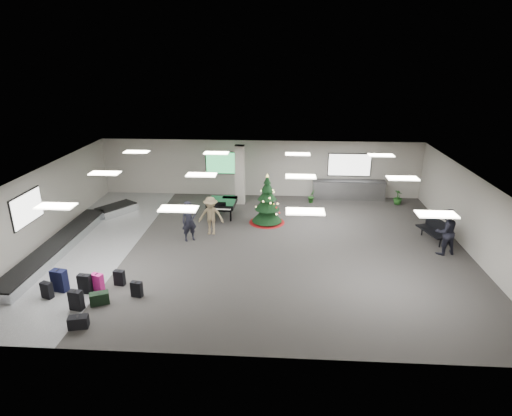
# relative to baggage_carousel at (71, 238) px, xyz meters

# --- Properties ---
(ground) EXTENTS (18.00, 18.00, 0.00)m
(ground) POSITION_rel_baggage_carousel_xyz_m (7.84, 0.08, -0.21)
(ground) COLOR #32302E
(ground) RESTS_ON ground
(room_envelope) EXTENTS (18.02, 14.02, 3.21)m
(room_envelope) POSITION_rel_baggage_carousel_xyz_m (7.46, 0.75, 2.12)
(room_envelope) COLOR #A7A398
(room_envelope) RESTS_ON ground
(baggage_carousel) EXTENTS (2.28, 9.71, 0.43)m
(baggage_carousel) POSITION_rel_baggage_carousel_xyz_m (0.00, 0.00, 0.00)
(baggage_carousel) COLOR silver
(baggage_carousel) RESTS_ON ground
(service_counter) EXTENTS (4.05, 0.65, 1.08)m
(service_counter) POSITION_rel_baggage_carousel_xyz_m (12.84, 6.73, 0.33)
(service_counter) COLOR silver
(service_counter) RESTS_ON ground
(suitcase_0) EXTENTS (0.46, 0.30, 0.69)m
(suitcase_0) POSITION_rel_baggage_carousel_xyz_m (2.60, -4.98, 0.12)
(suitcase_0) COLOR black
(suitcase_0) RESTS_ON ground
(suitcase_1) EXTENTS (0.46, 0.27, 0.70)m
(suitcase_1) POSITION_rel_baggage_carousel_xyz_m (2.43, -3.96, 0.13)
(suitcase_1) COLOR black
(suitcase_1) RESTS_ON ground
(pink_suitcase) EXTENTS (0.46, 0.34, 0.65)m
(pink_suitcase) POSITION_rel_baggage_carousel_xyz_m (2.80, -3.81, 0.10)
(pink_suitcase) COLOR #E41D88
(pink_suitcase) RESTS_ON ground
(suitcase_3) EXTENTS (0.40, 0.25, 0.58)m
(suitcase_3) POSITION_rel_baggage_carousel_xyz_m (3.42, -3.38, 0.07)
(suitcase_3) COLOR black
(suitcase_3) RESTS_ON ground
(navy_suitcase) EXTENTS (0.56, 0.39, 0.81)m
(navy_suitcase) POSITION_rel_baggage_carousel_xyz_m (1.51, -3.90, 0.18)
(navy_suitcase) COLOR black
(navy_suitcase) RESTS_ON ground
(suitcase_5) EXTENTS (0.43, 0.32, 0.59)m
(suitcase_5) POSITION_rel_baggage_carousel_xyz_m (1.30, -4.37, 0.08)
(suitcase_5) COLOR black
(suitcase_5) RESTS_ON ground
(green_duffel) EXTENTS (0.68, 0.53, 0.42)m
(green_duffel) POSITION_rel_baggage_carousel_xyz_m (3.20, -4.62, -0.01)
(green_duffel) COLOR black
(green_duffel) RESTS_ON ground
(suitcase_7) EXTENTS (0.41, 0.27, 0.57)m
(suitcase_7) POSITION_rel_baggage_carousel_xyz_m (4.28, -4.10, 0.06)
(suitcase_7) COLOR black
(suitcase_7) RESTS_ON ground
(black_duffel) EXTENTS (0.63, 0.44, 0.39)m
(black_duffel) POSITION_rel_baggage_carousel_xyz_m (3.09, -5.92, -0.03)
(black_duffel) COLOR black
(black_duffel) RESTS_ON ground
(christmas_tree) EXTENTS (1.73, 1.73, 2.47)m
(christmas_tree) POSITION_rel_baggage_carousel_xyz_m (8.41, 2.90, 0.63)
(christmas_tree) COLOR #660909
(christmas_tree) RESTS_ON ground
(grand_piano) EXTENTS (1.41, 1.77, 0.98)m
(grand_piano) POSITION_rel_baggage_carousel_xyz_m (6.13, 3.52, 0.49)
(grand_piano) COLOR black
(grand_piano) RESTS_ON ground
(bench) EXTENTS (1.00, 1.72, 1.03)m
(bench) POSITION_rel_baggage_carousel_xyz_m (15.77, 1.16, 0.37)
(bench) COLOR black
(bench) RESTS_ON ground
(traveler_a) EXTENTS (0.78, 0.70, 1.80)m
(traveler_a) POSITION_rel_baggage_carousel_xyz_m (5.11, 0.60, 0.69)
(traveler_a) COLOR black
(traveler_a) RESTS_ON ground
(traveler_b) EXTENTS (1.15, 0.67, 1.77)m
(traveler_b) POSITION_rel_baggage_carousel_xyz_m (5.94, 1.35, 0.67)
(traveler_b) COLOR #8B7756
(traveler_b) RESTS_ON ground
(traveler_bench) EXTENTS (1.12, 0.98, 1.95)m
(traveler_bench) POSITION_rel_baggage_carousel_xyz_m (15.75, -0.09, 0.76)
(traveler_bench) COLOR black
(traveler_bench) RESTS_ON ground
(potted_plant_left) EXTENTS (0.49, 0.51, 0.73)m
(potted_plant_left) POSITION_rel_baggage_carousel_xyz_m (10.74, 6.00, 0.15)
(potted_plant_left) COLOR #154318
(potted_plant_left) RESTS_ON ground
(potted_plant_right) EXTENTS (0.64, 0.64, 0.82)m
(potted_plant_right) POSITION_rel_baggage_carousel_xyz_m (15.41, 5.98, 0.20)
(potted_plant_right) COLOR #154318
(potted_plant_right) RESTS_ON ground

